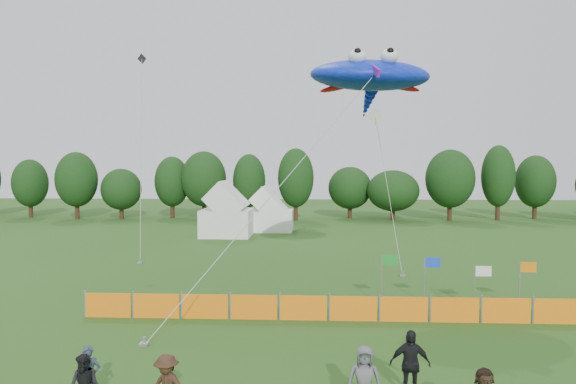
{
  "coord_description": "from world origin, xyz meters",
  "views": [
    {
      "loc": [
        0.97,
        -13.74,
        6.24
      ],
      "look_at": [
        0.0,
        6.0,
        5.2
      ],
      "focal_mm": 32.0,
      "sensor_mm": 36.0,
      "label": 1
    }
  ],
  "objects_px": {
    "tent_left": "(227,214)",
    "spectator_d": "(410,364)",
    "stingray_kite": "(370,77)",
    "barrier_fence": "(328,308)",
    "spectator_e": "(364,380)",
    "tent_right": "(269,214)",
    "spectator_a": "(88,378)"
  },
  "relations": [
    {
      "from": "tent_left",
      "to": "spectator_d",
      "type": "height_order",
      "value": "tent_left"
    },
    {
      "from": "tent_left",
      "to": "stingray_kite",
      "type": "height_order",
      "value": "stingray_kite"
    },
    {
      "from": "barrier_fence",
      "to": "spectator_e",
      "type": "relative_size",
      "value": 11.42
    },
    {
      "from": "barrier_fence",
      "to": "tent_left",
      "type": "bearing_deg",
      "value": 108.62
    },
    {
      "from": "tent_right",
      "to": "spectator_a",
      "type": "relative_size",
      "value": 2.76
    },
    {
      "from": "tent_left",
      "to": "tent_right",
      "type": "bearing_deg",
      "value": 47.34
    },
    {
      "from": "tent_right",
      "to": "spectator_e",
      "type": "bearing_deg",
      "value": -81.29
    },
    {
      "from": "barrier_fence",
      "to": "spectator_d",
      "type": "distance_m",
      "value": 7.07
    },
    {
      "from": "tent_left",
      "to": "barrier_fence",
      "type": "bearing_deg",
      "value": -71.38
    },
    {
      "from": "stingray_kite",
      "to": "spectator_d",
      "type": "bearing_deg",
      "value": -91.23
    },
    {
      "from": "tent_right",
      "to": "spectator_d",
      "type": "relative_size",
      "value": 2.46
    },
    {
      "from": "tent_left",
      "to": "spectator_d",
      "type": "distance_m",
      "value": 32.72
    },
    {
      "from": "stingray_kite",
      "to": "spectator_e",
      "type": "bearing_deg",
      "value": -96.48
    },
    {
      "from": "spectator_d",
      "to": "tent_left",
      "type": "bearing_deg",
      "value": 108.15
    },
    {
      "from": "spectator_d",
      "to": "spectator_e",
      "type": "distance_m",
      "value": 1.62
    },
    {
      "from": "barrier_fence",
      "to": "spectator_e",
      "type": "height_order",
      "value": "spectator_e"
    },
    {
      "from": "tent_left",
      "to": "stingray_kite",
      "type": "bearing_deg",
      "value": -59.96
    },
    {
      "from": "spectator_d",
      "to": "stingray_kite",
      "type": "relative_size",
      "value": 0.11
    },
    {
      "from": "tent_right",
      "to": "spectator_d",
      "type": "height_order",
      "value": "tent_right"
    },
    {
      "from": "stingray_kite",
      "to": "tent_left",
      "type": "bearing_deg",
      "value": 120.04
    },
    {
      "from": "tent_left",
      "to": "spectator_e",
      "type": "height_order",
      "value": "tent_left"
    },
    {
      "from": "tent_right",
      "to": "stingray_kite",
      "type": "relative_size",
      "value": 0.26
    },
    {
      "from": "tent_left",
      "to": "spectator_e",
      "type": "bearing_deg",
      "value": -74.54
    },
    {
      "from": "tent_right",
      "to": "spectator_a",
      "type": "distance_m",
      "value": 35.85
    },
    {
      "from": "spectator_e",
      "to": "stingray_kite",
      "type": "distance_m",
      "value": 17.16
    },
    {
      "from": "tent_left",
      "to": "tent_right",
      "type": "xyz_separation_m",
      "value": [
        3.39,
        3.68,
        -0.33
      ]
    },
    {
      "from": "barrier_fence",
      "to": "spectator_a",
      "type": "xyz_separation_m",
      "value": [
        -6.32,
        -7.83,
        0.32
      ]
    },
    {
      "from": "barrier_fence",
      "to": "spectator_e",
      "type": "bearing_deg",
      "value": -85.05
    },
    {
      "from": "spectator_a",
      "to": "spectator_d",
      "type": "distance_m",
      "value": 8.36
    },
    {
      "from": "tent_left",
      "to": "stingray_kite",
      "type": "distance_m",
      "value": 22.63
    },
    {
      "from": "spectator_a",
      "to": "spectator_d",
      "type": "bearing_deg",
      "value": -6.96
    },
    {
      "from": "tent_left",
      "to": "stingray_kite",
      "type": "relative_size",
      "value": 0.25
    }
  ]
}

